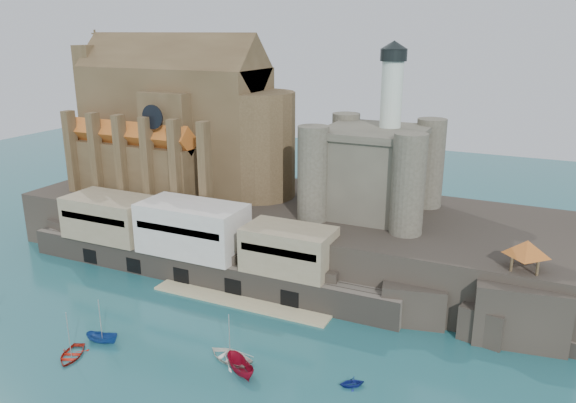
# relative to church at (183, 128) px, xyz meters

# --- Properties ---
(ground) EXTENTS (300.00, 300.00, 0.00)m
(ground) POSITION_rel_church_xyz_m (24.13, -41.85, -22.13)
(ground) COLOR #1A4F55
(ground) RESTS_ON ground
(promontory) EXTENTS (100.00, 36.00, 10.00)m
(promontory) POSITION_rel_church_xyz_m (23.94, -2.48, -17.20)
(promontory) COLOR black
(promontory) RESTS_ON ground
(quay) EXTENTS (70.00, 12.00, 13.05)m
(quay) POSITION_rel_church_xyz_m (13.94, -18.78, -16.06)
(quay) COLOR #5F574C
(quay) RESTS_ON ground
(church) EXTENTS (47.00, 25.93, 30.51)m
(church) POSITION_rel_church_xyz_m (0.00, 0.00, 0.00)
(church) COLOR #4B3A23
(church) RESTS_ON promontory
(castle_keep) EXTENTS (21.20, 21.20, 29.30)m
(castle_keep) POSITION_rel_church_xyz_m (40.21, -0.78, -3.81)
(castle_keep) COLOR #4D4A3D
(castle_keep) RESTS_ON promontory
(rock_outcrop) EXTENTS (14.50, 10.50, 8.70)m
(rock_outcrop) POSITION_rel_church_xyz_m (66.13, -16.01, -18.11)
(rock_outcrop) COLOR black
(rock_outcrop) RESTS_ON ground
(pavilion) EXTENTS (6.40, 6.40, 5.40)m
(pavilion) POSITION_rel_church_xyz_m (66.13, -15.85, -9.40)
(pavilion) COLOR #4B3A23
(pavilion) RESTS_ON rock_outcrop
(boat_0) EXTENTS (4.00, 2.56, 5.43)m
(boat_0) POSITION_rel_church_xyz_m (13.84, -46.51, -22.13)
(boat_0) COLOR #B31D0F
(boat_0) RESTS_ON ground
(boat_2) EXTENTS (2.13, 2.09, 4.67)m
(boat_2) POSITION_rel_church_xyz_m (14.99, -42.00, -22.13)
(boat_2) COLOR navy
(boat_2) RESTS_ON ground
(boat_5) EXTENTS (2.94, 2.92, 5.54)m
(boat_5) POSITION_rel_church_xyz_m (35.61, -40.27, -22.13)
(boat_5) COLOR maroon
(boat_5) RESTS_ON ground
(boat_6) EXTENTS (2.29, 4.79, 6.46)m
(boat_6) POSITION_rel_church_xyz_m (32.93, -38.14, -22.13)
(boat_6) COLOR silver
(boat_6) RESTS_ON ground
(boat_7) EXTENTS (2.85, 3.09, 3.06)m
(boat_7) POSITION_rel_church_xyz_m (49.17, -37.00, -22.13)
(boat_7) COLOR navy
(boat_7) RESTS_ON ground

